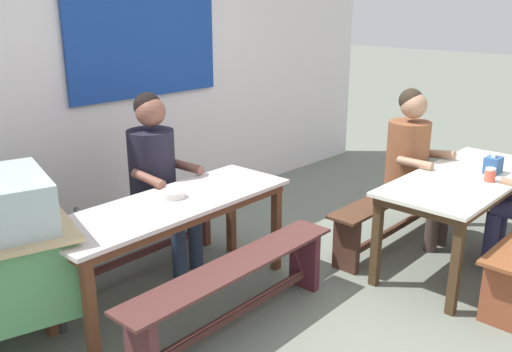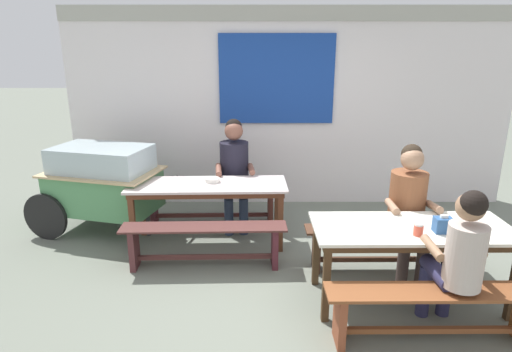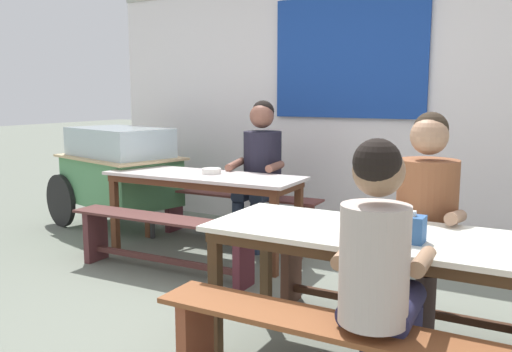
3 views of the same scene
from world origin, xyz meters
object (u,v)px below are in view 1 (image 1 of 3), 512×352
dining_table_near (465,185)px  bench_far_back (125,237)px  bench_near_back (395,209)px  soup_bowl (172,194)px  condiment_jar (490,175)px  tissue_box (493,165)px  bench_far_front (235,287)px  person_center_facing (157,169)px  person_right_near_table (413,156)px  dining_table_far (172,212)px

dining_table_near → bench_far_back: dining_table_near is taller
bench_near_back → bench_far_back: bearing=147.8°
dining_table_near → soup_bowl: bearing=145.7°
bench_near_back → condiment_jar: condiment_jar is taller
bench_near_back → tissue_box: bearing=-73.0°
bench_far_back → bench_far_front: (0.03, -1.16, -0.00)m
tissue_box → condiment_jar: (-0.23, -0.07, -0.01)m
bench_far_front → person_center_facing: person_center_facing is taller
tissue_box → condiment_jar: size_ratio=1.45×
person_center_facing → person_right_near_table: 2.14m
tissue_box → bench_near_back: bearing=107.0°
person_center_facing → tissue_box: person_center_facing is taller
person_right_near_table → soup_bowl: size_ratio=7.83×
dining_table_far → dining_table_near: same height
bench_far_front → person_right_near_table: person_right_near_table is taller
bench_near_back → person_right_near_table: (0.15, -0.05, 0.46)m
dining_table_far → bench_far_front: 0.68m
dining_table_near → tissue_box: bearing=-29.2°
dining_table_far → tissue_box: bearing=-32.1°
dining_table_far → person_center_facing: size_ratio=1.32×
bench_near_back → person_center_facing: (-1.62, 1.16, 0.48)m
bench_far_back → person_center_facing: 0.57m
tissue_box → soup_bowl: size_ratio=0.90×
dining_table_near → bench_far_front: bearing=161.6°
dining_table_far → soup_bowl: soup_bowl is taller
dining_table_near → soup_bowl: size_ratio=10.18×
dining_table_far → condiment_jar: 2.34m
bench_near_back → person_right_near_table: bearing=-20.3°
person_right_near_table → condiment_jar: size_ratio=12.64×
dining_table_far → tissue_box: tissue_box is taller
person_center_facing → condiment_jar: 2.50m
bench_far_back → bench_far_front: same height
person_center_facing → soup_bowl: person_center_facing is taller
condiment_jar → bench_far_front: bearing=156.6°
person_center_facing → tissue_box: size_ratio=8.98×
person_center_facing → bench_far_back: bearing=171.0°
bench_near_back → person_right_near_table: size_ratio=1.29×
bench_far_back → bench_far_front: bearing=-88.4°
soup_bowl → tissue_box: bearing=-33.8°
bench_far_back → bench_near_back: (1.92, -1.21, 0.00)m
bench_far_front → condiment_jar: 2.09m
bench_far_back → soup_bowl: 0.70m
dining_table_far → soup_bowl: 0.13m
person_center_facing → person_right_near_table: person_center_facing is taller
bench_far_back → tissue_box: 2.90m
dining_table_near → person_right_near_table: person_right_near_table is taller
bench_far_front → person_right_near_table: bearing=-2.9°
bench_far_back → person_right_near_table: size_ratio=1.32×
dining_table_near → bench_far_back: (-1.92, 1.79, -0.36)m
dining_table_far → dining_table_near: size_ratio=1.05×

